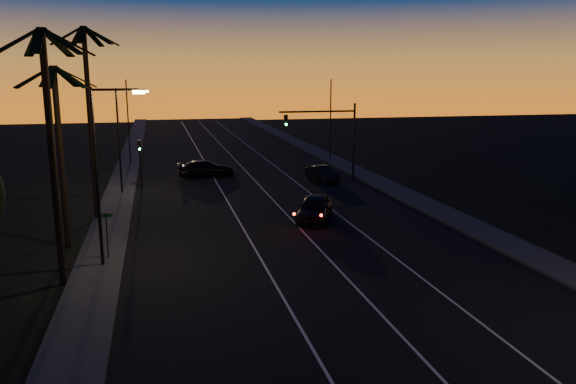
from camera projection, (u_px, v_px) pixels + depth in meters
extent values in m
cube|color=black|center=(275.00, 210.00, 40.34)|extent=(20.00, 170.00, 0.01)
cube|color=#323330|center=(113.00, 218.00, 37.83)|extent=(2.40, 170.00, 0.16)
cube|color=#323330|center=(418.00, 201.00, 42.82)|extent=(2.40, 170.00, 0.16)
cube|color=silver|center=(234.00, 212.00, 39.67)|extent=(0.12, 160.00, 0.01)
cube|color=silver|center=(282.00, 209.00, 40.45)|extent=(0.12, 160.00, 0.01)
cube|color=silver|center=(328.00, 207.00, 41.23)|extent=(0.12, 160.00, 0.01)
cylinder|color=black|center=(53.00, 162.00, 24.91)|extent=(0.32, 0.32, 11.50)
cube|color=black|center=(69.00, 42.00, 24.32)|extent=(2.18, 0.92, 1.18)
cube|color=black|center=(57.00, 43.00, 24.86)|extent=(1.25, 2.12, 1.18)
cube|color=black|center=(34.00, 42.00, 24.63)|extent=(1.34, 2.09, 1.18)
cube|color=black|center=(17.00, 41.00, 23.81)|extent=(2.18, 0.82, 1.18)
cube|color=black|center=(18.00, 40.00, 23.01)|extent=(1.90, 1.69, 1.18)
cube|color=black|center=(38.00, 40.00, 22.84)|extent=(0.45, 2.16, 1.18)
cube|color=black|center=(61.00, 41.00, 23.42)|extent=(1.95, 1.61, 1.18)
cylinder|color=black|center=(61.00, 159.00, 30.65)|extent=(0.32, 0.32, 10.00)
cube|color=black|center=(75.00, 77.00, 30.21)|extent=(2.18, 0.92, 1.18)
cube|color=black|center=(66.00, 77.00, 30.75)|extent=(1.25, 2.12, 1.18)
cube|color=black|center=(48.00, 77.00, 30.52)|extent=(1.34, 2.09, 1.18)
cube|color=black|center=(34.00, 77.00, 29.70)|extent=(2.18, 0.82, 1.18)
cube|color=black|center=(35.00, 77.00, 28.90)|extent=(1.90, 1.69, 1.18)
cube|color=black|center=(51.00, 77.00, 28.73)|extent=(0.45, 2.16, 1.18)
cube|color=black|center=(69.00, 77.00, 29.31)|extent=(1.95, 1.61, 1.18)
cylinder|color=black|center=(91.00, 126.00, 36.33)|extent=(0.32, 0.32, 12.50)
cube|color=black|center=(101.00, 36.00, 35.63)|extent=(2.18, 0.92, 1.18)
cube|color=black|center=(93.00, 37.00, 36.17)|extent=(1.25, 2.12, 1.18)
cube|color=black|center=(78.00, 36.00, 35.95)|extent=(1.34, 2.09, 1.18)
cube|color=black|center=(67.00, 36.00, 35.12)|extent=(2.18, 0.82, 1.18)
cube|color=black|center=(69.00, 35.00, 34.33)|extent=(1.90, 1.69, 1.18)
cube|color=black|center=(82.00, 34.00, 34.15)|extent=(0.45, 2.16, 1.18)
cube|color=black|center=(97.00, 35.00, 34.73)|extent=(1.95, 1.61, 1.18)
cylinder|color=black|center=(97.00, 180.00, 27.43)|extent=(0.16, 0.16, 9.00)
cylinder|color=black|center=(115.00, 90.00, 26.78)|extent=(2.20, 0.12, 0.12)
cube|color=#FFD866|center=(139.00, 92.00, 27.05)|extent=(0.55, 0.26, 0.16)
cylinder|color=black|center=(119.00, 142.00, 44.63)|extent=(0.16, 0.16, 8.50)
cylinder|color=black|center=(130.00, 90.00, 44.03)|extent=(2.20, 0.12, 0.12)
cube|color=#FFD866|center=(145.00, 91.00, 44.30)|extent=(0.55, 0.26, 0.16)
cylinder|color=black|center=(107.00, 237.00, 29.09)|extent=(0.06, 0.06, 2.60)
cube|color=#0B4613|center=(106.00, 215.00, 28.85)|extent=(0.70, 0.03, 0.20)
cylinder|color=black|center=(354.00, 142.00, 51.27)|extent=(0.20, 0.20, 7.00)
cylinder|color=black|center=(318.00, 112.00, 49.91)|extent=(7.00, 0.16, 0.16)
cube|color=black|center=(286.00, 121.00, 49.41)|extent=(0.32, 0.28, 1.00)
sphere|color=black|center=(286.00, 117.00, 49.19)|extent=(0.20, 0.20, 0.20)
sphere|color=black|center=(286.00, 121.00, 49.25)|extent=(0.20, 0.20, 0.20)
sphere|color=#14FF59|center=(286.00, 124.00, 49.32)|extent=(0.20, 0.20, 0.20)
cylinder|color=black|center=(141.00, 164.00, 47.32)|extent=(0.14, 0.14, 4.20)
cube|color=black|center=(139.00, 146.00, 46.99)|extent=(0.28, 0.25, 0.90)
sphere|color=black|center=(139.00, 142.00, 46.78)|extent=(0.18, 0.18, 0.18)
sphere|color=black|center=(139.00, 146.00, 46.84)|extent=(0.18, 0.18, 0.18)
sphere|color=#14FF59|center=(140.00, 149.00, 46.90)|extent=(0.18, 0.18, 0.18)
cylinder|color=black|center=(128.00, 122.00, 60.78)|extent=(0.14, 0.14, 9.00)
cylinder|color=black|center=(330.00, 120.00, 62.83)|extent=(0.14, 0.14, 9.00)
imported|color=black|center=(315.00, 208.00, 37.29)|extent=(3.85, 5.32, 1.68)
sphere|color=#FF0F05|center=(294.00, 214.00, 34.56)|extent=(0.18, 0.18, 0.18)
sphere|color=#FF0F05|center=(321.00, 215.00, 34.24)|extent=(0.18, 0.18, 0.18)
imported|color=black|center=(322.00, 174.00, 50.80)|extent=(2.30, 4.46, 1.40)
imported|color=black|center=(206.00, 169.00, 53.05)|extent=(5.59, 2.72, 1.57)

